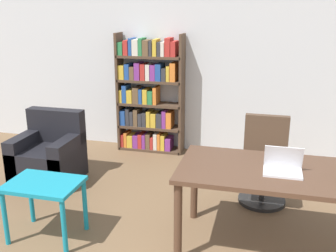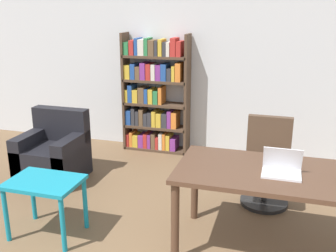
# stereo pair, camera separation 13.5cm
# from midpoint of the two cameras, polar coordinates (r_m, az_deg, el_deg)

# --- Properties ---
(wall_back) EXTENTS (8.00, 0.06, 2.70)m
(wall_back) POSITION_cam_midpoint_polar(r_m,az_deg,el_deg) (5.59, 9.92, 9.31)
(wall_back) COLOR silver
(wall_back) RESTS_ON ground_plane
(desk) EXTENTS (1.72, 0.85, 0.76)m
(desk) POSITION_cam_midpoint_polar(r_m,az_deg,el_deg) (3.46, 16.91, -7.84)
(desk) COLOR #4C3323
(desk) RESTS_ON ground_plane
(laptop) EXTENTS (0.31, 0.22, 0.22)m
(laptop) POSITION_cam_midpoint_polar(r_m,az_deg,el_deg) (3.37, 17.29, -5.92)
(laptop) COLOR silver
(laptop) RESTS_ON desk
(office_chair) EXTENTS (0.51, 0.51, 0.94)m
(office_chair) POSITION_cam_midpoint_polar(r_m,az_deg,el_deg) (4.42, 15.01, -5.39)
(office_chair) COLOR black
(office_chair) RESTS_ON ground_plane
(side_table_blue) EXTENTS (0.65, 0.48, 0.56)m
(side_table_blue) POSITION_cam_midpoint_polar(r_m,az_deg,el_deg) (3.81, -16.48, -8.82)
(side_table_blue) COLOR teal
(side_table_blue) RESTS_ON ground_plane
(armchair) EXTENTS (0.73, 0.69, 0.85)m
(armchair) POSITION_cam_midpoint_polar(r_m,az_deg,el_deg) (5.08, -15.55, -4.19)
(armchair) COLOR black
(armchair) RESTS_ON ground_plane
(bookshelf) EXTENTS (0.97, 0.28, 1.72)m
(bookshelf) POSITION_cam_midpoint_polar(r_m,az_deg,el_deg) (5.73, -1.44, 4.43)
(bookshelf) COLOR #4C3828
(bookshelf) RESTS_ON ground_plane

